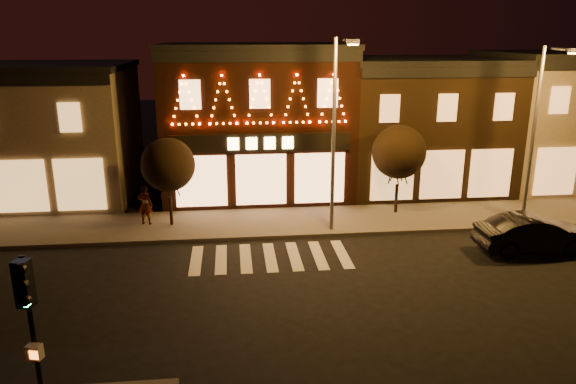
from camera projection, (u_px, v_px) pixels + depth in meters
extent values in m
plane|color=black|center=(279.00, 304.00, 18.23)|extent=(120.00, 120.00, 0.00)
cube|color=#47423D|center=(305.00, 221.00, 26.04)|extent=(44.00, 4.00, 0.15)
cube|color=#766654|center=(18.00, 135.00, 29.26)|extent=(12.00, 8.00, 7.00)
cube|color=black|center=(8.00, 66.00, 28.23)|extent=(12.20, 8.20, 0.30)
cube|color=black|center=(256.00, 122.00, 30.45)|extent=(10.00, 8.00, 8.00)
cube|color=black|center=(255.00, 46.00, 29.27)|extent=(10.20, 8.20, 0.30)
cube|color=black|center=(259.00, 57.00, 25.53)|extent=(10.00, 0.25, 0.50)
cube|color=black|center=(261.00, 143.00, 26.65)|extent=(9.00, 0.15, 0.90)
cube|color=#FFD87F|center=(261.00, 143.00, 26.56)|extent=(3.40, 0.08, 0.60)
cube|color=#2F2010|center=(418.00, 126.00, 31.53)|extent=(9.00, 8.00, 7.20)
cube|color=black|center=(423.00, 60.00, 30.47)|extent=(9.20, 8.20, 0.30)
cube|color=black|center=(450.00, 72.00, 26.72)|extent=(9.00, 0.25, 0.50)
cube|color=#766654|center=(563.00, 121.00, 32.41)|extent=(9.00, 8.00, 7.50)
cube|color=black|center=(573.00, 54.00, 31.31)|extent=(9.20, 8.20, 0.30)
cylinder|color=black|center=(36.00, 351.00, 11.38)|extent=(0.11, 0.11, 4.39)
cube|color=black|center=(24.00, 284.00, 10.72)|extent=(0.37, 0.35, 1.00)
cylinder|color=#19FF72|center=(25.00, 302.00, 10.68)|extent=(0.22, 0.11, 0.21)
cube|color=beige|center=(34.00, 352.00, 11.19)|extent=(0.35, 0.28, 0.32)
cylinder|color=#59595E|center=(334.00, 138.00, 23.59)|extent=(0.17, 0.17, 8.52)
cylinder|color=#59595E|center=(344.00, 40.00, 21.63)|extent=(0.46, 1.69, 0.11)
cube|color=#59595E|center=(353.00, 41.00, 20.87)|extent=(0.58, 0.40, 0.19)
cube|color=orange|center=(353.00, 45.00, 20.90)|extent=(0.44, 0.29, 0.05)
cylinder|color=#59595E|center=(533.00, 138.00, 24.59)|extent=(0.16, 0.16, 8.14)
cylinder|color=#59595E|center=(559.00, 49.00, 22.72)|extent=(0.45, 1.61, 0.10)
cube|color=#59595E|center=(574.00, 50.00, 21.99)|extent=(0.56, 0.39, 0.18)
cube|color=orange|center=(574.00, 53.00, 22.03)|extent=(0.42, 0.28, 0.05)
cylinder|color=black|center=(171.00, 211.00, 25.21)|extent=(0.15, 0.15, 1.35)
sphere|color=black|center=(168.00, 165.00, 24.59)|extent=(2.47, 2.47, 2.47)
cylinder|color=black|center=(396.00, 198.00, 26.96)|extent=(0.16, 0.16, 1.44)
sphere|color=black|center=(399.00, 152.00, 26.29)|extent=(2.64, 2.64, 2.64)
imported|color=black|center=(533.00, 234.00, 22.44)|extent=(4.73, 1.70, 1.55)
imported|color=gray|center=(145.00, 205.00, 25.19)|extent=(0.79, 0.62, 1.90)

